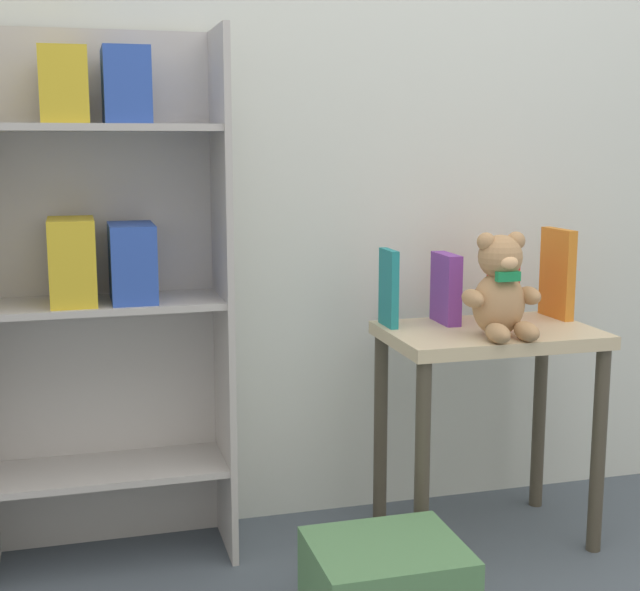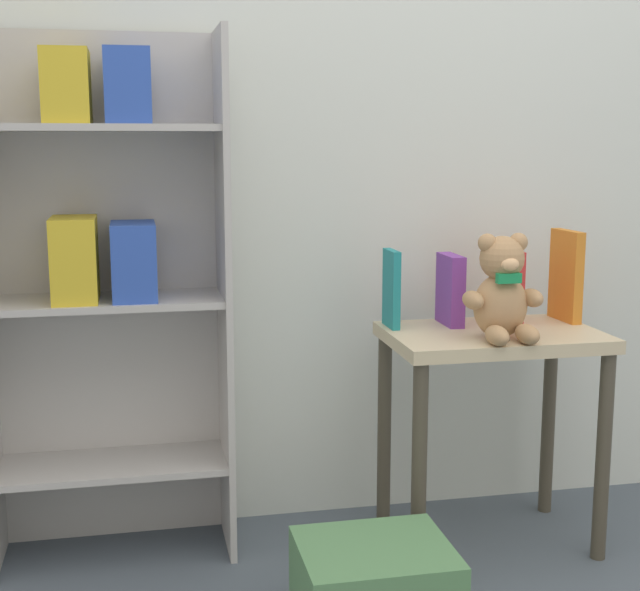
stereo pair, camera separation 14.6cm
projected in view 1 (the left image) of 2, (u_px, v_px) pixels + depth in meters
The scene contains 9 objects.
wall_back at pixel (428, 101), 2.67m from camera, with size 4.80×0.06×2.50m.
bookshelf_side at pixel (102, 265), 2.34m from camera, with size 0.64×0.28×1.42m.
display_table at pixel (488, 369), 2.50m from camera, with size 0.58×0.39×0.62m.
teddy_bear at pixel (501, 289), 2.36m from camera, with size 0.21×0.19×0.28m.
book_standing_teal at pixel (389, 288), 2.49m from camera, with size 0.02×0.11×0.22m, color teal.
book_standing_purple at pixel (446, 288), 2.54m from camera, with size 0.04×0.14×0.20m, color purple.
book_standing_red at pixel (503, 284), 2.58m from camera, with size 0.04×0.15×0.21m, color red.
book_standing_orange at pixel (557, 273), 2.61m from camera, with size 0.03×0.15×0.26m, color orange.
storage_bin at pixel (386, 589), 2.06m from camera, with size 0.35×0.30×0.22m.
Camera 1 is at (-1.04, -1.21, 1.13)m, focal length 50.00 mm.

